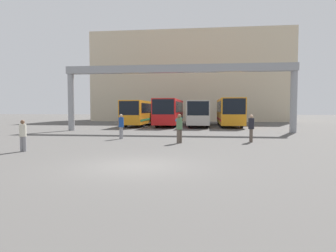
{
  "coord_description": "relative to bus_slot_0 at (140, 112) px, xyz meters",
  "views": [
    {
      "loc": [
        2.54,
        -10.8,
        2.14
      ],
      "look_at": [
        -1.32,
        20.76,
        0.3
      ],
      "focal_mm": 32.0,
      "sensor_mm": 36.0,
      "label": 1
    }
  ],
  "objects": [
    {
      "name": "building_backdrop",
      "position": [
        5.57,
        18.81,
        5.87
      ],
      "size": [
        34.17,
        12.0,
        15.28
      ],
      "color": "beige",
      "rests_on": "ground"
    },
    {
      "name": "ground_plane",
      "position": [
        5.57,
        -26.15,
        -1.77
      ],
      "size": [
        200.0,
        200.0,
        0.0
      ],
      "primitive_type": "plane",
      "color": "#514F4C"
    },
    {
      "name": "pedestrian_near_right",
      "position": [
        2.25,
        -16.35,
        -0.84
      ],
      "size": [
        0.37,
        0.37,
        1.76
      ],
      "rotation": [
        0.0,
        0.0,
        1.42
      ],
      "color": "gray",
      "rests_on": "ground"
    },
    {
      "name": "bus_slot_2",
      "position": [
        7.43,
        0.78,
        -0.02
      ],
      "size": [
        2.5,
        12.36,
        3.03
      ],
      "color": "beige",
      "rests_on": "ground"
    },
    {
      "name": "bus_slot_0",
      "position": [
        0.0,
        0.0,
        0.0
      ],
      "size": [
        2.43,
        10.8,
        3.07
      ],
      "color": "orange",
      "rests_on": "ground"
    },
    {
      "name": "pedestrian_mid_right",
      "position": [
        -0.89,
        -23.06,
        -0.93
      ],
      "size": [
        0.33,
        0.33,
        1.58
      ],
      "rotation": [
        0.0,
        0.0,
        6.22
      ],
      "color": "gray",
      "rests_on": "ground"
    },
    {
      "name": "bus_slot_3",
      "position": [
        11.15,
        0.59,
        0.14
      ],
      "size": [
        2.59,
        11.99,
        3.32
      ],
      "color": "orange",
      "rests_on": "ground"
    },
    {
      "name": "pedestrian_mid_left",
      "position": [
        6.57,
        -18.48,
        -0.81
      ],
      "size": [
        0.38,
        0.38,
        1.81
      ],
      "rotation": [
        0.0,
        0.0,
        3.89
      ],
      "color": "brown",
      "rests_on": "ground"
    },
    {
      "name": "pedestrian_near_left",
      "position": [
        11.09,
        -17.35,
        -0.84
      ],
      "size": [
        0.37,
        0.37,
        1.76
      ],
      "rotation": [
        0.0,
        0.0,
        1.54
      ],
      "color": "brown",
      "rests_on": "ground"
    },
    {
      "name": "overhead_gantry",
      "position": [
        5.57,
        -8.97,
        3.31
      ],
      "size": [
        21.49,
        0.8,
        6.21
      ],
      "color": "gray",
      "rests_on": "ground"
    },
    {
      "name": "bus_slot_1",
      "position": [
        3.72,
        0.52,
        0.11
      ],
      "size": [
        2.6,
        11.84,
        3.27
      ],
      "color": "red",
      "rests_on": "ground"
    }
  ]
}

